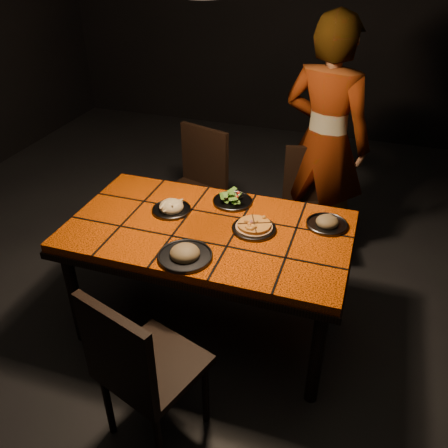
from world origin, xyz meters
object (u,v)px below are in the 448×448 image
(chair_far_right, at_px, (310,199))
(diner, at_px, (325,143))
(plate_pasta, at_px, (171,208))
(chair_far_left, at_px, (197,181))
(chair_near, at_px, (139,366))
(plate_pizza, at_px, (254,227))
(dining_table, at_px, (208,238))

(chair_far_right, bearing_deg, diner, 59.16)
(diner, distance_m, plate_pasta, 1.26)
(chair_far_left, bearing_deg, chair_far_right, 21.01)
(chair_near, relative_size, plate_pizza, 3.40)
(dining_table, distance_m, chair_far_left, 1.00)
(chair_far_left, bearing_deg, dining_table, -47.18)
(dining_table, distance_m, chair_far_right, 1.06)
(chair_far_right, xyz_separation_m, plate_pizza, (-0.19, -0.89, 0.27))
(chair_far_right, xyz_separation_m, plate_pasta, (-0.71, -0.85, 0.27))
(dining_table, xyz_separation_m, diner, (0.49, 1.09, 0.22))
(chair_near, relative_size, plate_pasta, 3.98)
(dining_table, distance_m, diner, 1.22)
(chair_near, xyz_separation_m, chair_far_left, (-0.40, 1.76, 0.00))
(chair_far_right, height_order, plate_pasta, chair_far_right)
(plate_pasta, bearing_deg, dining_table, -20.01)
(dining_table, height_order, chair_far_left, chair_far_left)
(plate_pasta, bearing_deg, chair_far_right, 49.94)
(dining_table, bearing_deg, diner, 65.88)
(chair_near, bearing_deg, dining_table, -72.96)
(chair_far_right, distance_m, plate_pasta, 1.14)
(chair_near, bearing_deg, diner, -86.09)
(chair_far_right, relative_size, plate_pasta, 3.72)
(dining_table, xyz_separation_m, chair_near, (-0.02, -0.87, -0.14))
(dining_table, height_order, diner, diner)
(dining_table, xyz_separation_m, chair_far_left, (-0.42, 0.90, -0.14))
(chair_near, xyz_separation_m, diner, (0.51, 1.96, 0.36))
(chair_near, relative_size, chair_far_left, 1.00)
(plate_pizza, height_order, plate_pasta, plate_pasta)
(dining_table, height_order, plate_pizza, plate_pizza)
(chair_far_left, height_order, plate_pizza, chair_far_left)
(chair_far_right, relative_size, diner, 0.49)
(chair_far_left, xyz_separation_m, diner, (0.91, 0.20, 0.36))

